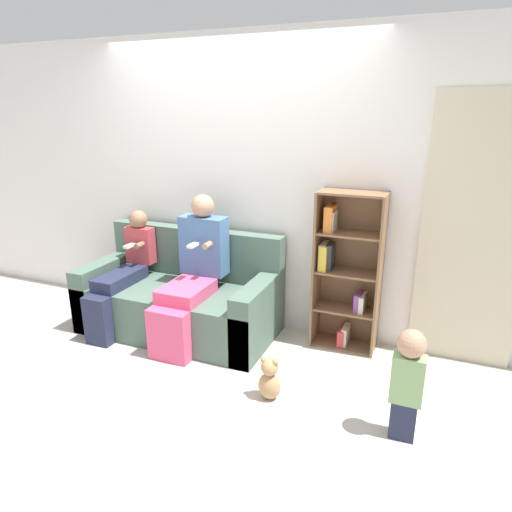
% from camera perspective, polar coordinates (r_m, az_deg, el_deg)
% --- Properties ---
extents(ground_plane, '(14.00, 14.00, 0.00)m').
position_cam_1_polar(ground_plane, '(3.76, -8.42, -13.16)').
color(ground_plane, '#BCB2A8').
extents(back_wall, '(10.00, 0.06, 2.55)m').
position_cam_1_polar(back_wall, '(4.12, -2.39, 8.78)').
color(back_wall, silver).
rests_on(back_wall, ground_plane).
extents(curtain_panel, '(0.75, 0.04, 2.07)m').
position_cam_1_polar(curtain_panel, '(3.76, 25.54, 2.42)').
color(curtain_panel, beige).
rests_on(curtain_panel, ground_plane).
extents(couch, '(1.73, 0.83, 0.88)m').
position_cam_1_polar(couch, '(4.19, -9.40, -5.42)').
color(couch, '#4C6656').
rests_on(couch, ground_plane).
extents(adult_seated, '(0.41, 0.78, 1.24)m').
position_cam_1_polar(adult_seated, '(3.89, -7.89, -1.73)').
color(adult_seated, '#DB4C75').
rests_on(adult_seated, ground_plane).
extents(child_seated, '(0.27, 0.80, 1.04)m').
position_cam_1_polar(child_seated, '(4.27, -16.39, -2.08)').
color(child_seated, '#232842').
rests_on(child_seated, ground_plane).
extents(toddler_standing, '(0.19, 0.17, 0.72)m').
position_cam_1_polar(toddler_standing, '(2.94, 18.41, -14.44)').
color(toddler_standing, '#232842').
rests_on(toddler_standing, ground_plane).
extents(bookshelf, '(0.53, 0.29, 1.32)m').
position_cam_1_polar(bookshelf, '(3.82, 11.03, -1.70)').
color(bookshelf, brown).
rests_on(bookshelf, ground_plane).
extents(teddy_bear, '(0.16, 0.13, 0.32)m').
position_cam_1_polar(teddy_bear, '(3.26, 1.70, -15.17)').
color(teddy_bear, tan).
rests_on(teddy_bear, ground_plane).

